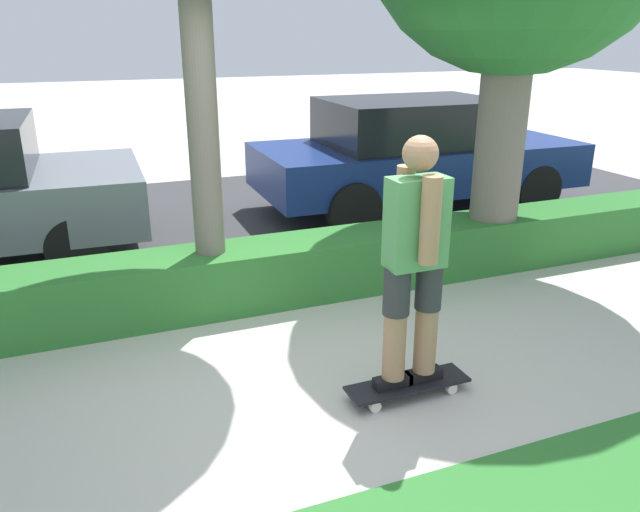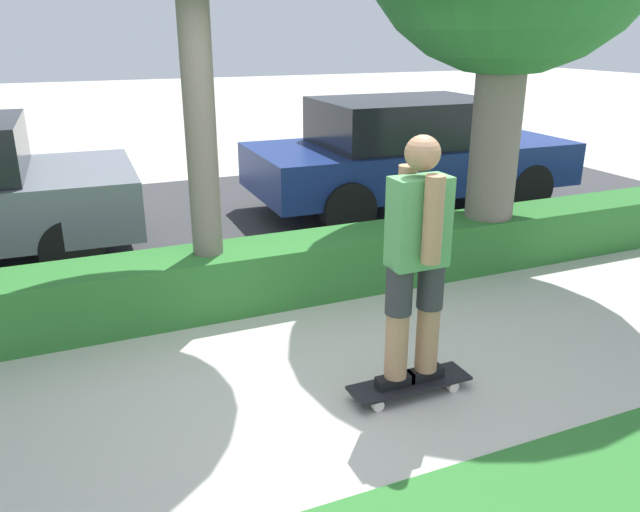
# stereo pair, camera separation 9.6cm
# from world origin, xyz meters

# --- Properties ---
(ground_plane) EXTENTS (60.00, 60.00, 0.00)m
(ground_plane) POSITION_xyz_m (0.00, 0.00, 0.00)
(ground_plane) COLOR #BCB7AD
(street_asphalt) EXTENTS (14.46, 5.00, 0.01)m
(street_asphalt) POSITION_xyz_m (0.00, 4.20, 0.00)
(street_asphalt) COLOR #38383A
(street_asphalt) RESTS_ON ground_plane
(hedge_row) EXTENTS (14.46, 0.60, 0.53)m
(hedge_row) POSITION_xyz_m (0.00, 1.60, 0.26)
(hedge_row) COLOR #2D702D
(hedge_row) RESTS_ON ground_plane
(skateboard) EXTENTS (0.85, 0.24, 0.10)m
(skateboard) POSITION_xyz_m (0.48, -0.26, 0.08)
(skateboard) COLOR black
(skateboard) RESTS_ON ground_plane
(skater_person) EXTENTS (0.49, 0.42, 1.64)m
(skater_person) POSITION_xyz_m (0.48, -0.26, 0.97)
(skater_person) COLOR black
(skater_person) RESTS_ON skateboard
(parked_car_middle) EXTENTS (4.33, 1.92, 1.48)m
(parked_car_middle) POSITION_xyz_m (2.86, 3.84, 0.77)
(parked_car_middle) COLOR navy
(parked_car_middle) RESTS_ON ground_plane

